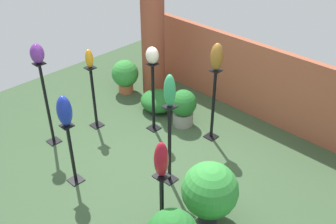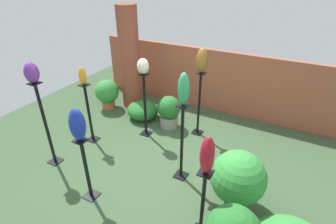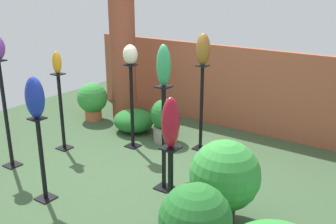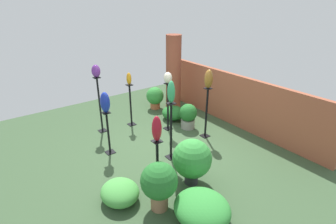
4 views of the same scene
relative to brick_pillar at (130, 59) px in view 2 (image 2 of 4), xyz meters
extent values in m
plane|color=#385133|center=(1.72, -1.57, -1.15)|extent=(8.00, 8.00, 0.00)
cube|color=#9E5138|center=(1.72, 0.72, -0.45)|extent=(5.60, 0.12, 1.41)
cylinder|color=brown|center=(0.00, 0.00, 0.00)|extent=(0.45, 0.45, 2.30)
cube|color=black|center=(0.16, -1.59, -1.14)|extent=(0.20, 0.20, 0.01)
cube|color=black|center=(0.16, -1.59, -0.57)|extent=(0.04, 0.04, 1.17)
cube|color=black|center=(0.16, -1.59, 0.01)|extent=(0.16, 0.16, 0.02)
cube|color=black|center=(1.13, -2.70, -1.14)|extent=(0.20, 0.20, 0.01)
cube|color=black|center=(1.13, -2.70, -0.65)|extent=(0.04, 0.04, 1.01)
cube|color=black|center=(1.13, -2.70, -0.15)|extent=(0.16, 0.16, 0.02)
cube|color=black|center=(0.04, -2.41, -1.14)|extent=(0.20, 0.20, 0.01)
cube|color=black|center=(0.04, -2.41, -0.41)|extent=(0.04, 0.04, 1.48)
cube|color=black|center=(0.04, -2.41, 0.32)|extent=(0.16, 0.16, 0.02)
cube|color=black|center=(0.97, -0.93, -1.14)|extent=(0.20, 0.20, 0.01)
cube|color=black|center=(0.97, -0.93, -0.51)|extent=(0.04, 0.04, 1.29)
cube|color=black|center=(0.97, -0.93, 0.13)|extent=(0.16, 0.16, 0.02)
cube|color=black|center=(2.12, -1.70, -1.14)|extent=(0.20, 0.20, 0.01)
cube|color=black|center=(2.12, -1.70, -0.50)|extent=(0.04, 0.04, 1.30)
cube|color=black|center=(2.12, -1.70, 0.14)|extent=(0.16, 0.16, 0.02)
cube|color=black|center=(2.77, -2.51, -0.65)|extent=(0.04, 0.04, 1.01)
cube|color=black|center=(2.77, -2.51, -0.15)|extent=(0.16, 0.16, 0.01)
cube|color=black|center=(1.87, -0.41, -1.14)|extent=(0.20, 0.20, 0.01)
cube|color=black|center=(1.87, -0.41, -0.50)|extent=(0.04, 0.04, 1.30)
cube|color=black|center=(1.87, -0.41, 0.14)|extent=(0.16, 0.16, 0.02)
ellipsoid|color=orange|center=(0.16, -1.59, 0.18)|extent=(0.12, 0.13, 0.32)
ellipsoid|color=#192D9E|center=(1.13, -2.70, 0.09)|extent=(0.21, 0.21, 0.46)
ellipsoid|color=#6B2D8C|center=(0.04, -2.41, 0.48)|extent=(0.20, 0.21, 0.31)
ellipsoid|color=beige|center=(0.97, -0.93, 0.28)|extent=(0.22, 0.20, 0.29)
ellipsoid|color=#2D9356|center=(2.12, -1.70, 0.39)|extent=(0.16, 0.15, 0.47)
ellipsoid|color=maroon|center=(2.77, -2.51, 0.09)|extent=(0.16, 0.17, 0.47)
ellipsoid|color=brown|center=(1.87, -0.41, 0.37)|extent=(0.21, 0.20, 0.45)
cylinder|color=#2D2D33|center=(3.04, -1.92, -1.03)|extent=(0.26, 0.26, 0.23)
sphere|color=#338C38|center=(3.04, -1.92, -0.60)|extent=(0.74, 0.74, 0.74)
cylinder|color=#B25B38|center=(-0.42, -0.40, -1.06)|extent=(0.30, 0.30, 0.19)
sphere|color=#338C38|center=(-0.42, -0.40, -0.73)|extent=(0.55, 0.55, 0.55)
cylinder|color=gray|center=(1.24, -0.46, -1.03)|extent=(0.37, 0.37, 0.24)
sphere|color=#236B28|center=(1.24, -0.46, -0.71)|extent=(0.48, 0.48, 0.48)
ellipsoid|color=#236B28|center=(0.57, -0.43, -0.96)|extent=(0.70, 0.65, 0.38)
camera|label=1|loc=(5.22, -4.89, 2.89)|focal=42.00mm
camera|label=2|loc=(3.43, -4.62, 1.83)|focal=28.00mm
camera|label=3|loc=(4.63, -5.19, 1.28)|focal=42.00mm
camera|label=4|loc=(6.03, -4.71, 2.13)|focal=28.00mm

